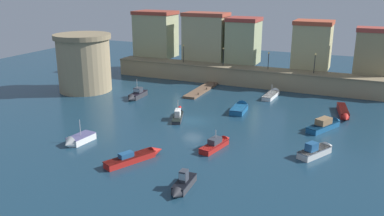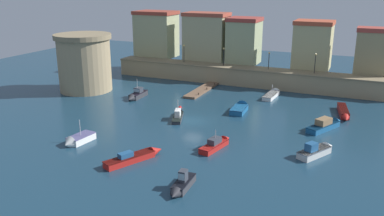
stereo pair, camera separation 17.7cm
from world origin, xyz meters
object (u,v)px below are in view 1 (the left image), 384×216
quay_lamp_1 (223,54)px  mooring_buoy_0 (180,108)px  moored_boat_3 (318,150)px  moored_boat_7 (137,157)px  quay_lamp_0 (183,51)px  moored_boat_1 (218,143)px  moored_boat_4 (178,115)px  moored_boat_0 (240,108)px  quay_lamp_2 (269,58)px  fortress_tower (84,62)px  moored_boat_8 (136,95)px  moored_boat_2 (273,94)px  moored_boat_9 (343,112)px  moored_boat_10 (182,185)px  quay_lamp_3 (315,60)px  moored_boat_5 (77,140)px  moored_boat_6 (327,124)px

quay_lamp_1 → mooring_buoy_0: bearing=-91.5°
moored_boat_3 → moored_boat_7: moored_boat_3 is taller
quay_lamp_0 → moored_boat_1: bearing=-58.7°
quay_lamp_0 → moored_boat_4: bearing=-66.9°
quay_lamp_1 → moored_boat_0: (8.23, -15.45, -5.00)m
quay_lamp_2 → quay_lamp_1: bearing=180.0°
fortress_tower → moored_boat_8: 11.56m
moored_boat_4 → mooring_buoy_0: bearing=3.2°
moored_boat_0 → moored_boat_7: bearing=163.6°
moored_boat_2 → mooring_buoy_0: size_ratio=12.31×
moored_boat_4 → moored_boat_9: (20.83, 10.31, 0.06)m
quay_lamp_2 → mooring_buoy_0: quay_lamp_2 is taller
moored_boat_0 → moored_boat_10: moored_boat_10 is taller
moored_boat_4 → moored_boat_10: 20.57m
quay_lamp_3 → moored_boat_5: bearing=-121.5°
moored_boat_9 → moored_boat_10: moored_boat_10 is taller
quay_lamp_1 → moored_boat_10: quay_lamp_1 is taller
fortress_tower → moored_boat_7: (23.11, -21.42, -4.47)m
moored_boat_0 → moored_boat_10: (2.29, -24.83, 0.08)m
fortress_tower → moored_boat_4: 22.59m
moored_boat_0 → mooring_buoy_0: (-8.69, -2.27, -0.41)m
quay_lamp_3 → moored_boat_4: size_ratio=0.57×
fortress_tower → quay_lamp_1: size_ratio=2.94×
quay_lamp_0 → moored_boat_4: size_ratio=0.57×
quay_lamp_2 → moored_boat_2: bearing=-67.4°
quay_lamp_2 → quay_lamp_3: (7.86, 0.00, 0.16)m
moored_boat_6 → moored_boat_8: size_ratio=1.30×
moored_boat_0 → moored_boat_7: (-4.83, -20.95, 0.01)m
quay_lamp_1 → moored_boat_3: 34.43m
quay_lamp_0 → moored_boat_2: 20.23m
moored_boat_2 → moored_boat_5: bearing=155.1°
fortress_tower → quay_lamp_2: size_ratio=3.16×
quay_lamp_0 → quay_lamp_2: quay_lamp_0 is taller
moored_boat_1 → moored_boat_6: moored_boat_1 is taller
quay_lamp_0 → moored_boat_8: bearing=-93.6°
quay_lamp_1 → moored_boat_0: 18.20m
moored_boat_7 → moored_boat_9: size_ratio=0.94×
moored_boat_0 → moored_boat_4: bearing=129.6°
quay_lamp_2 → moored_boat_5: bearing=-111.2°
quay_lamp_3 → moored_boat_9: (5.89, -11.58, -4.99)m
moored_boat_1 → quay_lamp_3: bearing=-0.5°
moored_boat_1 → moored_boat_10: (0.56, -10.72, 0.06)m
moored_boat_4 → moored_boat_7: 14.66m
moored_boat_1 → mooring_buoy_0: bearing=52.9°
moored_boat_6 → quay_lamp_3: bearing=39.4°
moored_boat_8 → quay_lamp_1: bearing=148.3°
moored_boat_4 → moored_boat_8: moored_boat_8 is taller
quay_lamp_2 → moored_boat_7: 37.06m
moored_boat_4 → moored_boat_8: size_ratio=1.14×
quay_lamp_1 → moored_boat_7: 36.89m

